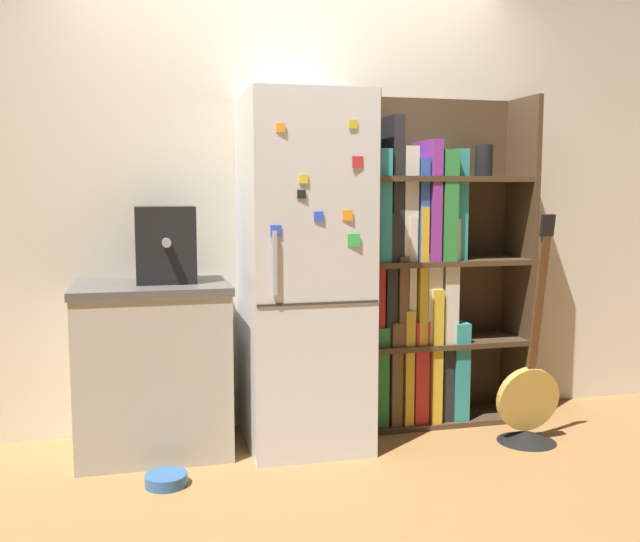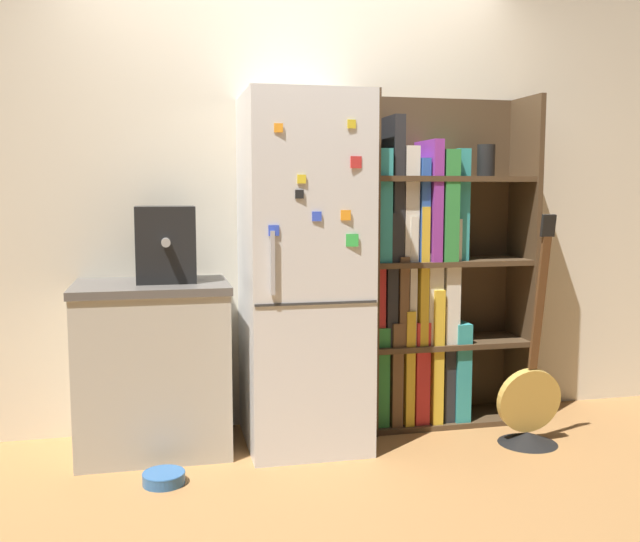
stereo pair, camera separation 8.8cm
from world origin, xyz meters
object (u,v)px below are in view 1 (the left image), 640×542
at_px(pet_bowl, 166,479).
at_px(bookshelf, 424,280).
at_px(guitar, 528,410).
at_px(refrigerator, 303,272).
at_px(espresso_machine, 165,244).

bearing_deg(pet_bowl, bookshelf, 21.65).
height_order(bookshelf, guitar, bookshelf).
xyz_separation_m(refrigerator, guitar, (1.15, -0.31, -0.73)).
relative_size(refrigerator, espresso_machine, 4.73).
relative_size(espresso_machine, guitar, 0.32).
distance_m(guitar, pet_bowl, 1.89).
xyz_separation_m(espresso_machine, guitar, (1.84, -0.38, -0.89)).
bearing_deg(espresso_machine, guitar, -11.63).
distance_m(bookshelf, guitar, 0.90).
height_order(bookshelf, espresso_machine, bookshelf).
xyz_separation_m(bookshelf, pet_bowl, (-1.48, -0.59, -0.79)).
bearing_deg(refrigerator, guitar, -15.10).
bearing_deg(guitar, bookshelf, 130.03).
bearing_deg(espresso_machine, bookshelf, 3.94).
bearing_deg(pet_bowl, espresso_machine, 85.65).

